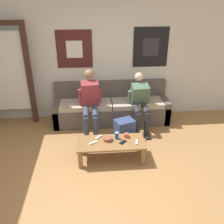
# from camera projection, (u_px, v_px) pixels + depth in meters

# --- Properties ---
(ground_plane) EXTENTS (18.00, 18.00, 0.00)m
(ground_plane) POSITION_uv_depth(u_px,v_px,m) (106.00, 186.00, 3.74)
(ground_plane) COLOR #9E7042
(wall_back) EXTENTS (10.00, 0.07, 2.55)m
(wall_back) POSITION_uv_depth(u_px,v_px,m) (99.00, 61.00, 5.34)
(wall_back) COLOR silver
(wall_back) RESTS_ON ground_plane
(door_frame) EXTENTS (1.00, 0.10, 2.15)m
(door_frame) POSITION_uv_depth(u_px,v_px,m) (6.00, 70.00, 5.04)
(door_frame) COLOR #382319
(door_frame) RESTS_ON ground_plane
(couch) EXTENTS (2.47, 0.68, 0.85)m
(couch) POSITION_uv_depth(u_px,v_px,m) (111.00, 109.00, 5.49)
(couch) COLOR #564C47
(couch) RESTS_ON ground_plane
(coffee_table) EXTENTS (1.14, 0.50, 0.34)m
(coffee_table) POSITION_uv_depth(u_px,v_px,m) (111.00, 145.00, 4.23)
(coffee_table) COLOR olive
(coffee_table) RESTS_ON ground_plane
(person_seated_adult) EXTENTS (0.47, 0.89, 1.24)m
(person_seated_adult) POSITION_uv_depth(u_px,v_px,m) (90.00, 101.00, 4.96)
(person_seated_adult) COLOR #384256
(person_seated_adult) RESTS_ON ground_plane
(person_seated_teen) EXTENTS (0.47, 0.85, 1.14)m
(person_seated_teen) POSITION_uv_depth(u_px,v_px,m) (140.00, 100.00, 5.08)
(person_seated_teen) COLOR #2D2D33
(person_seated_teen) RESTS_ON ground_plane
(backpack) EXTENTS (0.43, 0.39, 0.40)m
(backpack) POSITION_uv_depth(u_px,v_px,m) (125.00, 130.00, 4.86)
(backpack) COLOR navy
(backpack) RESTS_ON ground_plane
(ceramic_bowl) EXTENTS (0.16, 0.16, 0.06)m
(ceramic_bowl) POSITION_uv_depth(u_px,v_px,m) (108.00, 139.00, 4.23)
(ceramic_bowl) COLOR brown
(ceramic_bowl) RESTS_ON coffee_table
(pillar_candle) EXTENTS (0.09, 0.09, 0.08)m
(pillar_candle) POSITION_uv_depth(u_px,v_px,m) (127.00, 135.00, 4.32)
(pillar_candle) COLOR #B24C42
(pillar_candle) RESTS_ON coffee_table
(drink_can_blue) EXTENTS (0.07, 0.07, 0.12)m
(drink_can_blue) POSITION_uv_depth(u_px,v_px,m) (117.00, 136.00, 4.27)
(drink_can_blue) COLOR #28479E
(drink_can_blue) RESTS_ON coffee_table
(game_controller_near_left) EXTENTS (0.12, 0.13, 0.03)m
(game_controller_near_left) POSITION_uv_depth(u_px,v_px,m) (99.00, 137.00, 4.32)
(game_controller_near_left) COLOR white
(game_controller_near_left) RESTS_ON coffee_table
(game_controller_near_right) EXTENTS (0.07, 0.15, 0.03)m
(game_controller_near_right) POSITION_uv_depth(u_px,v_px,m) (137.00, 142.00, 4.17)
(game_controller_near_right) COLOR white
(game_controller_near_right) RESTS_ON coffee_table
(game_controller_far_center) EXTENTS (0.14, 0.10, 0.03)m
(game_controller_far_center) POSITION_uv_depth(u_px,v_px,m) (93.00, 143.00, 4.15)
(game_controller_far_center) COLOR white
(game_controller_far_center) RESTS_ON coffee_table
(cell_phone) EXTENTS (0.14, 0.14, 0.01)m
(cell_phone) POSITION_uv_depth(u_px,v_px,m) (123.00, 142.00, 4.18)
(cell_phone) COLOR black
(cell_phone) RESTS_ON coffee_table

